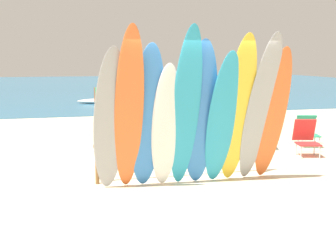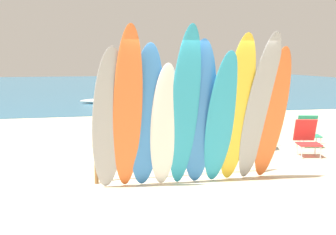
% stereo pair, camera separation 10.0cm
% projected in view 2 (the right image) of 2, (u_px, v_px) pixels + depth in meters
% --- Properties ---
extents(ground, '(60.00, 60.00, 0.00)m').
position_uv_depth(ground, '(107.00, 104.00, 21.67)').
color(ground, beige).
extents(ocean_water, '(60.00, 40.00, 0.02)m').
position_uv_depth(ocean_water, '(88.00, 86.00, 36.47)').
color(ocean_water, teal).
rests_on(ocean_water, ground).
extents(surfboard_rack, '(3.32, 0.07, 0.72)m').
position_uv_depth(surfboard_rack, '(183.00, 148.00, 8.11)').
color(surfboard_rack, brown).
rests_on(surfboard_rack, ground).
extents(surfboard_grey_0, '(0.60, 0.87, 2.42)m').
position_uv_depth(surfboard_grey_0, '(109.00, 121.00, 7.10)').
color(surfboard_grey_0, '#999EA3').
rests_on(surfboard_grey_0, ground).
extents(surfboard_orange_1, '(0.49, 1.04, 2.75)m').
position_uv_depth(surfboard_orange_1, '(128.00, 111.00, 7.06)').
color(surfboard_orange_1, orange).
rests_on(surfboard_orange_1, ground).
extents(surfboard_blue_2, '(0.60, 0.80, 2.48)m').
position_uv_depth(surfboard_blue_2, '(146.00, 118.00, 7.26)').
color(surfboard_blue_2, '#337AD1').
rests_on(surfboard_blue_2, ground).
extents(surfboard_white_3, '(0.50, 0.71, 2.16)m').
position_uv_depth(surfboard_white_3, '(165.00, 127.00, 7.36)').
color(surfboard_white_3, white).
rests_on(surfboard_white_3, ground).
extents(surfboard_teal_4, '(0.51, 0.91, 2.77)m').
position_uv_depth(surfboard_teal_4, '(184.00, 109.00, 7.30)').
color(surfboard_teal_4, '#289EC6').
rests_on(surfboard_teal_4, ground).
extents(surfboard_blue_5, '(0.63, 0.77, 2.54)m').
position_uv_depth(surfboard_blue_5, '(199.00, 114.00, 7.46)').
color(surfboard_blue_5, '#337AD1').
rests_on(surfboard_blue_5, ground).
extents(surfboard_teal_6, '(0.55, 0.86, 2.36)m').
position_uv_depth(surfboard_teal_6, '(221.00, 119.00, 7.50)').
color(surfboard_teal_6, '#289EC6').
rests_on(surfboard_teal_6, ground).
extents(surfboard_yellow_7, '(0.57, 0.99, 2.64)m').
position_uv_depth(surfboard_yellow_7, '(237.00, 111.00, 7.52)').
color(surfboard_yellow_7, yellow).
rests_on(surfboard_yellow_7, ground).
extents(surfboard_grey_8, '(0.62, 1.08, 2.67)m').
position_uv_depth(surfboard_grey_8, '(259.00, 110.00, 7.59)').
color(surfboard_grey_8, '#999EA3').
rests_on(surfboard_grey_8, ground).
extents(surfboard_orange_9, '(0.51, 0.95, 2.43)m').
position_uv_depth(surfboard_orange_9, '(272.00, 115.00, 7.73)').
color(surfboard_orange_9, orange).
rests_on(surfboard_orange_9, ground).
extents(beachgoer_by_water, '(0.49, 0.36, 1.48)m').
position_uv_depth(beachgoer_by_water, '(104.00, 100.00, 14.46)').
color(beachgoer_by_water, brown).
rests_on(beachgoer_by_water, ground).
extents(beachgoer_near_rack, '(0.42, 0.56, 1.62)m').
position_uv_depth(beachgoer_near_rack, '(137.00, 110.00, 11.03)').
color(beachgoer_near_rack, tan).
rests_on(beachgoer_near_rack, ground).
extents(beachgoer_strolling, '(0.47, 0.40, 1.54)m').
position_uv_depth(beachgoer_strolling, '(191.00, 113.00, 10.72)').
color(beachgoer_strolling, beige).
rests_on(beachgoer_strolling, ground).
extents(beach_chair_red, '(0.64, 0.75, 0.83)m').
position_uv_depth(beach_chair_red, '(307.00, 137.00, 10.04)').
color(beach_chair_red, '#B7B7BC').
rests_on(beach_chair_red, ground).
extents(beach_chair_blue, '(0.69, 0.78, 0.83)m').
position_uv_depth(beach_chair_blue, '(264.00, 131.00, 10.90)').
color(beach_chair_blue, '#B7B7BC').
rests_on(beach_chair_blue, ground).
extents(beach_chair_striped, '(0.69, 0.86, 0.79)m').
position_uv_depth(beach_chair_striped, '(308.00, 130.00, 11.17)').
color(beach_chair_striped, '#B7B7BC').
rests_on(beach_chair_striped, ground).
extents(distant_boat, '(3.72, 1.45, 0.29)m').
position_uv_depth(distant_boat, '(117.00, 101.00, 21.81)').
color(distant_boat, silver).
rests_on(distant_boat, ground).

